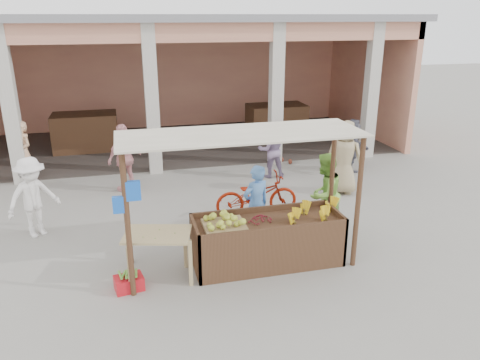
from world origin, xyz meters
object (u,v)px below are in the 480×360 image
object	(u,v)px
vendor_green	(324,192)
motorcycle	(257,195)
fruit_stall	(267,242)
red_crate	(129,283)
side_table	(158,241)
vendor_blue	(256,203)

from	to	relation	value
vendor_green	motorcycle	distance (m)	1.61
fruit_stall	red_crate	world-z (taller)	fruit_stall
side_table	vendor_blue	distance (m)	2.12
motorcycle	side_table	bearing A→B (deg)	134.17
red_crate	vendor_blue	distance (m)	2.75
side_table	fruit_stall	bearing A→B (deg)	17.65
fruit_stall	side_table	world-z (taller)	side_table
fruit_stall	vendor_green	world-z (taller)	vendor_green
motorcycle	vendor_green	bearing A→B (deg)	-137.00
fruit_stall	motorcycle	xyz separation A→B (m)	(0.39, 2.04, 0.09)
fruit_stall	motorcycle	distance (m)	2.08
side_table	red_crate	distance (m)	0.81
side_table	vendor_blue	size ratio (longest dim) A/B	0.71
vendor_blue	motorcycle	world-z (taller)	vendor_blue
red_crate	vendor_blue	world-z (taller)	vendor_blue
fruit_stall	vendor_blue	size ratio (longest dim) A/B	1.54
fruit_stall	side_table	bearing A→B (deg)	-176.89
side_table	red_crate	bearing A→B (deg)	-146.11
vendor_blue	motorcycle	xyz separation A→B (m)	(0.38, 1.26, -0.35)
side_table	vendor_green	xyz separation A→B (m)	(3.34, 0.98, 0.17)
side_table	vendor_blue	bearing A→B (deg)	39.38
vendor_blue	fruit_stall	bearing A→B (deg)	69.51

